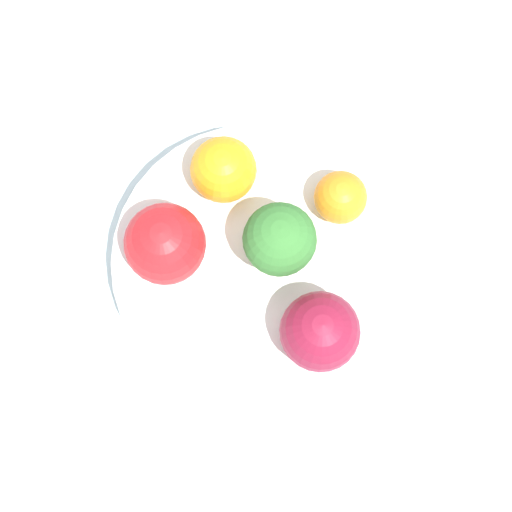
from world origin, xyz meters
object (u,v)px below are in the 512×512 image
(orange_front, at_px, (340,197))
(bowl, at_px, (256,265))
(broccoli, at_px, (281,247))
(orange_back, at_px, (223,170))
(apple_green, at_px, (165,244))
(apple_red, at_px, (320,332))

(orange_front, bearing_deg, bowl, -158.66)
(bowl, bearing_deg, broccoli, -16.63)
(orange_back, bearing_deg, broccoli, -69.34)
(apple_green, relative_size, orange_back, 1.20)
(bowl, distance_m, orange_front, 0.08)
(apple_red, height_order, apple_green, apple_green)
(broccoli, height_order, orange_front, broccoli)
(bowl, xyz_separation_m, orange_front, (0.07, 0.03, 0.04))
(bowl, height_order, apple_red, apple_red)
(broccoli, bearing_deg, orange_back, 110.66)
(apple_green, distance_m, orange_front, 0.13)
(bowl, relative_size, broccoli, 3.13)
(broccoli, relative_size, apple_red, 1.22)
(orange_front, bearing_deg, orange_back, 154.28)
(apple_green, bearing_deg, broccoli, -16.40)
(apple_green, xyz_separation_m, orange_back, (0.05, 0.05, -0.00))
(bowl, distance_m, apple_red, 0.09)
(apple_green, relative_size, orange_front, 1.50)
(bowl, height_order, broccoli, broccoli)
(orange_back, bearing_deg, orange_front, -25.72)
(broccoli, xyz_separation_m, apple_green, (-0.08, 0.02, -0.01))
(apple_red, bearing_deg, orange_back, 106.80)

